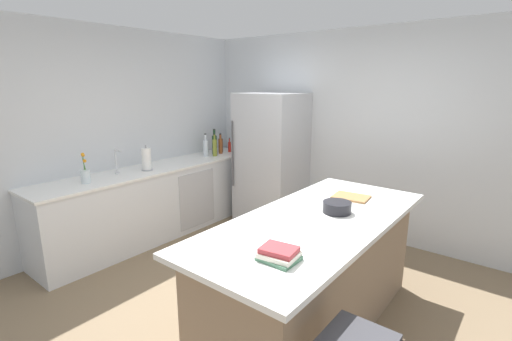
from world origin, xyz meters
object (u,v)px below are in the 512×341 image
at_px(flower_vase, 85,175).
at_px(wine_bottle, 215,144).
at_px(gin_bottle, 234,143).
at_px(cookbook_stack, 279,254).
at_px(soda_bottle, 206,148).
at_px(refrigerator, 271,159).
at_px(sink_faucet, 117,161).
at_px(mixing_bowl, 337,207).
at_px(syrup_bottle, 221,145).
at_px(vinegar_bottle, 220,146).
at_px(hot_sauce_bottle, 230,147).
at_px(olive_oil_bottle, 215,147).
at_px(paper_towel_roll, 147,159).
at_px(cutting_board, 351,197).
at_px(kitchen_island, 314,272).

xyz_separation_m(flower_vase, wine_bottle, (-0.07, 2.00, 0.06)).
xyz_separation_m(gin_bottle, cookbook_stack, (2.65, -2.55, -0.06)).
bearing_deg(soda_bottle, refrigerator, 25.20).
xyz_separation_m(sink_faucet, mixing_bowl, (2.63, 0.34, -0.08)).
bearing_deg(syrup_bottle, vinegar_bottle, -46.74).
relative_size(sink_faucet, hot_sauce_bottle, 1.38).
distance_m(hot_sauce_bottle, cookbook_stack, 3.61).
height_order(flower_vase, olive_oil_bottle, flower_vase).
relative_size(paper_towel_roll, vinegar_bottle, 1.04).
xyz_separation_m(wine_bottle, cutting_board, (2.53, -0.81, -0.11)).
height_order(wine_bottle, soda_bottle, wine_bottle).
bearing_deg(hot_sauce_bottle, flower_vase, -89.52).
xyz_separation_m(soda_bottle, cookbook_stack, (2.67, -1.97, -0.06)).
height_order(sink_faucet, flower_vase, flower_vase).
distance_m(sink_faucet, hot_sauce_bottle, 1.85).
distance_m(flower_vase, syrup_bottle, 2.18).
distance_m(syrup_bottle, vinegar_bottle, 0.12).
relative_size(hot_sauce_bottle, cookbook_stack, 0.93).
distance_m(refrigerator, olive_oil_bottle, 0.86).
height_order(refrigerator, flower_vase, refrigerator).
xyz_separation_m(kitchen_island, cutting_board, (-0.00, 0.64, 0.47)).
distance_m(wine_bottle, mixing_bowl, 2.88).
distance_m(wine_bottle, soda_bottle, 0.20).
bearing_deg(gin_bottle, refrigerator, -10.90).
bearing_deg(olive_oil_bottle, flower_vase, -91.21).
bearing_deg(sink_faucet, vinegar_bottle, 87.73).
height_order(sink_faucet, wine_bottle, wine_bottle).
bearing_deg(paper_towel_roll, hot_sauce_bottle, 90.96).
height_order(paper_towel_roll, gin_bottle, gin_bottle).
bearing_deg(hot_sauce_bottle, gin_bottle, 90.50).
height_order(paper_towel_roll, soda_bottle, soda_bottle).
bearing_deg(refrigerator, kitchen_island, -45.27).
bearing_deg(syrup_bottle, soda_bottle, -79.80).
bearing_deg(kitchen_island, olive_oil_bottle, 151.10).
bearing_deg(wine_bottle, vinegar_bottle, 66.09).
distance_m(flower_vase, cutting_board, 2.74).
xyz_separation_m(olive_oil_bottle, cutting_board, (2.42, -0.70, -0.09)).
relative_size(wine_bottle, cutting_board, 1.13).
height_order(paper_towel_roll, wine_bottle, wine_bottle).
bearing_deg(refrigerator, olive_oil_bottle, -158.08).
bearing_deg(soda_bottle, syrup_bottle, 100.20).
bearing_deg(vinegar_bottle, paper_towel_roll, -88.37).
relative_size(refrigerator, vinegar_bottle, 6.06).
relative_size(olive_oil_bottle, mixing_bowl, 1.45).
bearing_deg(kitchen_island, paper_towel_roll, 175.28).
bearing_deg(gin_bottle, vinegar_bottle, -92.30).
height_order(flower_vase, paper_towel_roll, flower_vase).
bearing_deg(olive_oil_bottle, syrup_bottle, 118.86).
xyz_separation_m(vinegar_bottle, soda_bottle, (-0.02, -0.29, 0.01)).
bearing_deg(syrup_bottle, cutting_board, -20.91).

